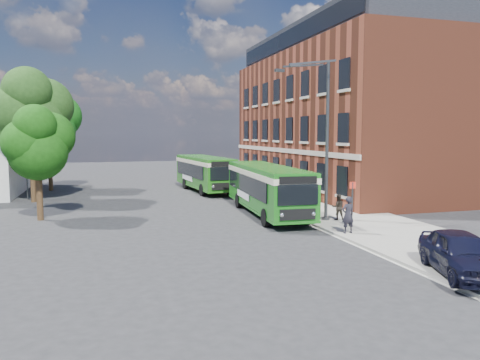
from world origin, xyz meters
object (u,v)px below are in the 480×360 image
object	(u,v)px
bus_front	(267,185)
parked_car	(461,253)
bus_rear	(205,170)
street_lamp	(321,138)

from	to	relation	value
bus_front	parked_car	size ratio (longest dim) A/B	2.57
bus_rear	parked_car	world-z (taller)	bus_rear
street_lamp	bus_front	bearing A→B (deg)	119.10
street_lamp	parked_car	size ratio (longest dim) A/B	1.99
bus_front	bus_rear	size ratio (longest dim) A/B	1.13
bus_rear	parked_car	size ratio (longest dim) A/B	2.27
street_lamp	bus_rear	size ratio (longest dim) A/B	0.88
street_lamp	bus_front	distance (m)	4.98
street_lamp	parked_car	distance (m)	11.44
bus_front	parked_car	bearing A→B (deg)	-81.90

